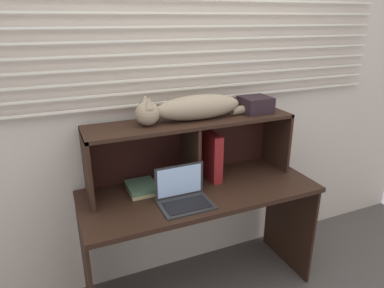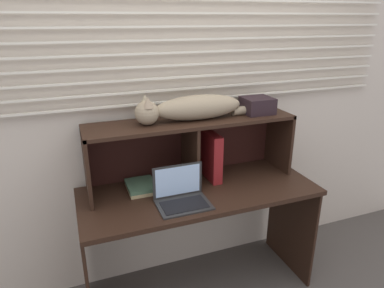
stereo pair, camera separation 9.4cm
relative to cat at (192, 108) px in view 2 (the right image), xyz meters
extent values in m
cube|color=beige|center=(0.00, 0.21, -0.02)|extent=(4.40, 0.04, 2.50)
cube|color=silver|center=(0.00, 0.16, 0.01)|extent=(3.08, 0.02, 0.01)
cube|color=silver|center=(0.00, 0.16, 0.09)|extent=(3.08, 0.02, 0.01)
cube|color=silver|center=(0.00, 0.16, 0.17)|extent=(3.08, 0.02, 0.01)
cube|color=silver|center=(0.00, 0.16, 0.24)|extent=(3.08, 0.02, 0.01)
cube|color=silver|center=(0.00, 0.16, 0.32)|extent=(3.08, 0.02, 0.01)
cube|color=silver|center=(0.00, 0.16, 0.39)|extent=(3.08, 0.02, 0.01)
cube|color=silver|center=(0.00, 0.16, 0.47)|extent=(3.08, 0.02, 0.01)
cube|color=silver|center=(0.00, 0.16, 0.55)|extent=(3.08, 0.02, 0.01)
cube|color=black|center=(0.00, -0.13, -0.51)|extent=(1.48, 0.60, 0.03)
cube|color=black|center=(-0.73, -0.13, -0.90)|extent=(0.02, 0.54, 0.75)
cube|color=black|center=(0.73, -0.13, -0.90)|extent=(0.02, 0.54, 0.75)
cube|color=black|center=(0.00, 0.00, -0.09)|extent=(1.32, 0.31, 0.02)
cube|color=black|center=(-0.65, 0.00, -0.28)|extent=(0.02, 0.31, 0.42)
cube|color=black|center=(0.65, 0.00, -0.28)|extent=(0.02, 0.31, 0.42)
cube|color=black|center=(-0.01, 0.00, -0.30)|extent=(0.02, 0.30, 0.40)
cube|color=black|center=(0.00, 0.15, -0.28)|extent=(1.32, 0.01, 0.42)
ellipsoid|color=gray|center=(0.04, 0.00, 0.00)|extent=(0.56, 0.16, 0.15)
sphere|color=gray|center=(-0.28, 0.00, 0.00)|extent=(0.14, 0.14, 0.14)
cone|color=gray|center=(-0.28, -0.04, 0.07)|extent=(0.06, 0.06, 0.06)
cone|color=gray|center=(-0.28, 0.04, 0.07)|extent=(0.06, 0.06, 0.06)
cylinder|color=gray|center=(0.43, 0.00, -0.05)|extent=(0.30, 0.06, 0.06)
cube|color=#282828|center=(-0.16, -0.28, -0.49)|extent=(0.30, 0.22, 0.01)
cube|color=#282828|center=(-0.16, -0.18, -0.38)|extent=(0.30, 0.01, 0.20)
cube|color=#ADD1F9|center=(-0.16, -0.18, -0.38)|extent=(0.27, 0.00, 0.18)
cube|color=black|center=(-0.16, -0.29, -0.48)|extent=(0.26, 0.15, 0.00)
cube|color=maroon|center=(0.13, 0.00, -0.34)|extent=(0.06, 0.23, 0.32)
cube|color=tan|center=(-0.34, -0.01, -0.48)|extent=(0.17, 0.21, 0.02)
cube|color=#44644A|center=(-0.34, 0.00, -0.46)|extent=(0.17, 0.21, 0.02)
cube|color=black|center=(0.46, 0.00, -0.02)|extent=(0.19, 0.18, 0.10)
camera|label=1|loc=(-0.81, -1.86, 0.52)|focal=31.93mm
camera|label=2|loc=(-0.72, -1.90, 0.52)|focal=31.93mm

